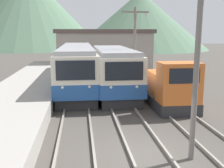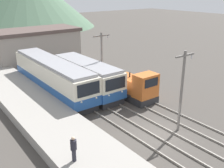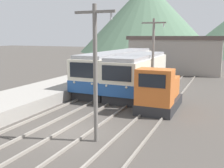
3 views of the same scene
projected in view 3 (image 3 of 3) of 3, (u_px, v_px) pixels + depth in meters
name	position (u px, v px, depth m)	size (l,w,h in m)	color
ground_plane	(73.00, 132.00, 13.93)	(200.00, 200.00, 0.00)	#47423D
track_left	(33.00, 124.00, 14.93)	(1.54, 60.00, 0.14)	gray
track_center	(76.00, 131.00, 13.84)	(1.54, 60.00, 0.14)	gray
track_right	(129.00, 140.00, 12.67)	(1.54, 60.00, 0.14)	gray
commuter_train_left	(119.00, 70.00, 26.46)	(2.84, 14.70, 3.56)	#28282B
commuter_train_center	(138.00, 75.00, 23.19)	(2.84, 10.17, 3.46)	#28282B
shunting_locomotive	(159.00, 93.00, 17.99)	(2.40, 4.74, 3.00)	#28282B
catenary_mast_near	(95.00, 69.00, 12.10)	(2.00, 0.20, 6.45)	slate
catenary_mast_mid	(153.00, 55.00, 21.62)	(2.00, 0.20, 6.45)	slate
station_building	(176.00, 54.00, 36.62)	(12.60, 6.30, 5.05)	gray
mountain_backdrop	(181.00, 19.00, 78.35)	(72.68, 48.52, 22.30)	#517056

